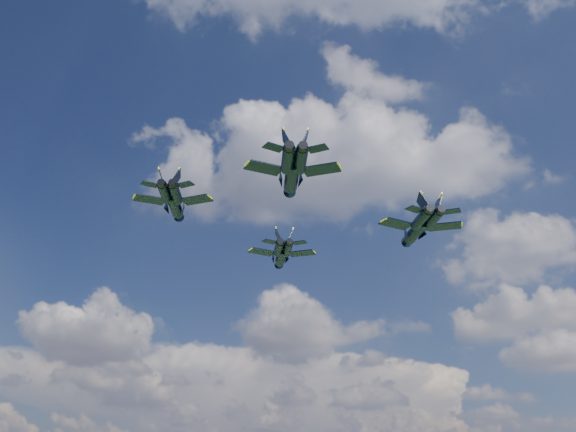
{
  "coord_description": "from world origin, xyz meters",
  "views": [
    {
      "loc": [
        23.61,
        -86.86,
        18.24
      ],
      "look_at": [
        2.49,
        5.02,
        59.17
      ],
      "focal_mm": 40.0,
      "sensor_mm": 36.0,
      "label": 1
    }
  ],
  "objects_px": {
    "jet_lead": "(281,257)",
    "jet_right": "(415,231)",
    "jet_slot": "(292,177)",
    "jet_left": "(175,206)"
  },
  "relations": [
    {
      "from": "jet_lead",
      "to": "jet_slot",
      "type": "xyz_separation_m",
      "value": [
        10.51,
        -37.25,
        -2.37
      ]
    },
    {
      "from": "jet_lead",
      "to": "jet_slot",
      "type": "distance_m",
      "value": 38.77
    },
    {
      "from": "jet_right",
      "to": "jet_lead",
      "type": "bearing_deg",
      "value": 130.78
    },
    {
      "from": "jet_left",
      "to": "jet_right",
      "type": "bearing_deg",
      "value": 2.33
    },
    {
      "from": "jet_left",
      "to": "jet_slot",
      "type": "xyz_separation_m",
      "value": [
        22.06,
        -11.94,
        -3.21
      ]
    },
    {
      "from": "jet_lead",
      "to": "jet_right",
      "type": "height_order",
      "value": "jet_lead"
    },
    {
      "from": "jet_left",
      "to": "jet_slot",
      "type": "relative_size",
      "value": 0.98
    },
    {
      "from": "jet_right",
      "to": "jet_slot",
      "type": "bearing_deg",
      "value": -144.72
    },
    {
      "from": "jet_lead",
      "to": "jet_left",
      "type": "xyz_separation_m",
      "value": [
        -11.55,
        -25.3,
        0.84
      ]
    },
    {
      "from": "jet_lead",
      "to": "jet_slot",
      "type": "height_order",
      "value": "jet_lead"
    }
  ]
}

